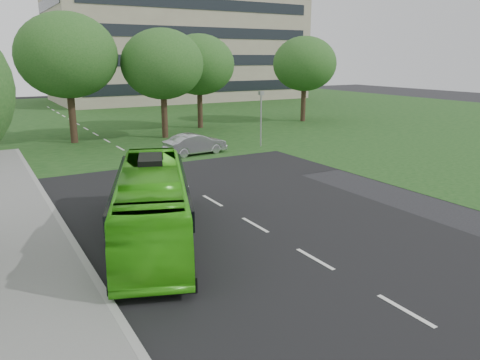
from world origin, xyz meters
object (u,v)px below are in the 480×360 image
at_px(tree_park_d, 199,65).
at_px(tree_park_e, 305,64).
at_px(bus, 152,204).
at_px(camera_pole, 261,111).
at_px(office_building, 178,23).
at_px(tree_park_c, 162,64).
at_px(tree_park_b, 67,56).
at_px(sedan, 195,144).

distance_m(tree_park_d, tree_park_e, 12.15).
height_order(tree_park_d, bus, tree_park_d).
xyz_separation_m(tree_park_d, bus, (-14.47, -26.31, -4.75)).
distance_m(tree_park_e, camera_pole, 16.59).
bearing_deg(office_building, tree_park_c, -114.76).
bearing_deg(bus, camera_pole, 65.88).
bearing_deg(camera_pole, tree_park_b, 151.38).
xyz_separation_m(tree_park_b, tree_park_e, (24.88, 1.45, -0.81)).
bearing_deg(bus, tree_park_b, 106.06).
bearing_deg(office_building, tree_park_e, -89.41).
height_order(tree_park_c, tree_park_d, tree_park_c).
distance_m(tree_park_b, tree_park_d, 13.06).
bearing_deg(sedan, tree_park_c, -11.90).
distance_m(office_building, tree_park_e, 34.69).
xyz_separation_m(tree_park_e, bus, (-26.57, -25.21, -4.77)).
relative_size(tree_park_b, tree_park_d, 1.14).
xyz_separation_m(tree_park_d, camera_pole, (-0.21, -11.68, -3.38)).
bearing_deg(tree_park_e, bus, -136.50).
relative_size(office_building, tree_park_c, 4.30).
bearing_deg(tree_park_e, sedan, -149.14).
relative_size(tree_park_d, bus, 0.88).
distance_m(office_building, bus, 65.80).
distance_m(tree_park_c, sedan, 9.83).
bearing_deg(tree_park_c, office_building, 65.24).
bearing_deg(tree_park_c, sedan, -95.51).
bearing_deg(tree_park_e, tree_park_b, -176.67).
height_order(bus, camera_pole, camera_pole).
bearing_deg(tree_park_c, tree_park_d, 36.35).
relative_size(office_building, sedan, 8.65).
height_order(office_building, bus, office_building).
bearing_deg(bus, tree_park_c, 87.84).
distance_m(tree_park_d, sedan, 14.45).
relative_size(office_building, tree_park_e, 4.38).
xyz_separation_m(tree_park_e, sedan, (-18.15, -10.85, -5.45)).
relative_size(tree_park_b, tree_park_c, 1.12).
height_order(office_building, tree_park_c, office_building).
height_order(tree_park_c, camera_pole, tree_park_c).
height_order(bus, sedan, bus).
height_order(tree_park_b, camera_pole, tree_park_b).
bearing_deg(bus, sedan, 79.76).
xyz_separation_m(tree_park_c, bus, (-9.20, -22.43, -4.89)).
bearing_deg(tree_park_b, camera_pole, -36.01).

